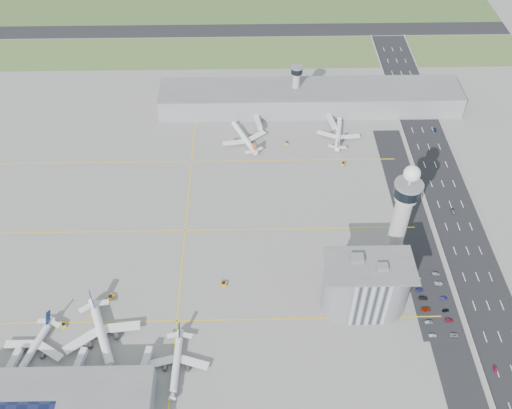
{
  "coord_description": "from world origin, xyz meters",
  "views": [
    {
      "loc": [
        -4.36,
        -188.65,
        236.2
      ],
      "look_at": [
        0.0,
        35.0,
        15.0
      ],
      "focal_mm": 40.0,
      "sensor_mm": 36.0,
      "label": 1
    }
  ],
  "objects_px": {
    "car_lot_0": "(433,335)",
    "car_lot_1": "(429,322)",
    "airplane_near_b": "(101,333)",
    "car_lot_10": "(439,283)",
    "car_lot_4": "(419,290)",
    "car_hw_1": "(453,211)",
    "jet_bridge_far_0": "(256,118)",
    "tug_5": "(343,163)",
    "tug_4": "(287,143)",
    "jet_bridge_near_2": "(142,377)",
    "airplane_far_b": "(339,131)",
    "tug_0": "(64,325)",
    "car_lot_6": "(454,335)",
    "admin_building": "(366,286)",
    "jet_bridge_near_1": "(74,378)",
    "car_lot_11": "(436,274)",
    "airplane_far_a": "(244,135)",
    "tug_2": "(111,297)",
    "car_lot_3": "(423,298)",
    "car_hw_2": "(435,130)",
    "jet_bridge_far_1": "(329,117)",
    "car_lot_9": "(444,298)",
    "airplane_near_c": "(176,362)",
    "car_lot_7": "(449,320)",
    "tug_1": "(93,314)",
    "car_lot_8": "(446,310)",
    "airplane_near_a": "(32,347)",
    "car_lot_5": "(418,278)",
    "car_lot_2": "(426,309)",
    "jet_bridge_near_0": "(6,379)",
    "tug_3": "(224,284)",
    "secondary_tower": "(296,83)",
    "car_hw_4": "(395,82)"
  },
  "relations": [
    {
      "from": "tug_4",
      "to": "jet_bridge_near_2",
      "type": "bearing_deg",
      "value": 80.23
    },
    {
      "from": "jet_bridge_far_0",
      "to": "car_lot_0",
      "type": "relative_size",
      "value": 3.65
    },
    {
      "from": "tug_3",
      "to": "car_lot_6",
      "type": "xyz_separation_m",
      "value": [
        110.97,
        -32.56,
        -0.35
      ]
    },
    {
      "from": "tug_0",
      "to": "car_lot_3",
      "type": "distance_m",
      "value": 178.31
    },
    {
      "from": "airplane_far_b",
      "to": "car_lot_5",
      "type": "distance_m",
      "value": 123.28
    },
    {
      "from": "car_lot_1",
      "to": "car_lot_8",
      "type": "relative_size",
      "value": 1.15
    },
    {
      "from": "airplane_near_c",
      "to": "jet_bridge_far_1",
      "type": "height_order",
      "value": "airplane_near_c"
    },
    {
      "from": "tug_1",
      "to": "car_lot_8",
      "type": "height_order",
      "value": "tug_1"
    },
    {
      "from": "jet_bridge_near_1",
      "to": "car_lot_11",
      "type": "height_order",
      "value": "jet_bridge_near_1"
    },
    {
      "from": "airplane_far_a",
      "to": "car_lot_0",
      "type": "xyz_separation_m",
      "value": [
        89.34,
        -151.61,
        -4.48
      ]
    },
    {
      "from": "airplane_near_b",
      "to": "car_lot_10",
      "type": "height_order",
      "value": "airplane_near_b"
    },
    {
      "from": "airplane_near_c",
      "to": "jet_bridge_far_1",
      "type": "distance_m",
      "value": 207.78
    },
    {
      "from": "jet_bridge_far_1",
      "to": "car_hw_2",
      "type": "height_order",
      "value": "jet_bridge_far_1"
    },
    {
      "from": "car_lot_0",
      "to": "car_lot_1",
      "type": "distance_m",
      "value": 7.48
    },
    {
      "from": "jet_bridge_far_0",
      "to": "car_hw_1",
      "type": "bearing_deg",
      "value": 41.36
    },
    {
      "from": "airplane_near_c",
      "to": "car_lot_7",
      "type": "height_order",
      "value": "airplane_near_c"
    },
    {
      "from": "admin_building",
      "to": "jet_bridge_far_0",
      "type": "xyz_separation_m",
      "value": [
        -49.99,
        154.0,
        -12.45
      ]
    },
    {
      "from": "jet_bridge_near_0",
      "to": "tug_3",
      "type": "xyz_separation_m",
      "value": [
        95.4,
        52.59,
        -1.9
      ]
    },
    {
      "from": "car_lot_2",
      "to": "car_hw_2",
      "type": "distance_m",
      "value": 150.55
    },
    {
      "from": "jet_bridge_near_1",
      "to": "car_lot_11",
      "type": "xyz_separation_m",
      "value": [
        176.77,
        57.09,
        -2.21
      ]
    },
    {
      "from": "jet_bridge_near_2",
      "to": "car_lot_10",
      "type": "distance_m",
      "value": 155.1
    },
    {
      "from": "tug_4",
      "to": "car_hw_4",
      "type": "height_order",
      "value": "tug_4"
    },
    {
      "from": "tug_5",
      "to": "car_lot_4",
      "type": "relative_size",
      "value": 0.8
    },
    {
      "from": "car_lot_4",
      "to": "car_hw_1",
      "type": "height_order",
      "value": "car_lot_4"
    },
    {
      "from": "car_lot_1",
      "to": "car_hw_4",
      "type": "relative_size",
      "value": 1.11
    },
    {
      "from": "car_hw_2",
      "to": "car_lot_9",
      "type": "bearing_deg",
      "value": -92.02
    },
    {
      "from": "tug_2",
      "to": "car_lot_0",
      "type": "bearing_deg",
      "value": 17.27
    },
    {
      "from": "airplane_far_b",
      "to": "jet_bridge_far_0",
      "type": "bearing_deg",
      "value": 81.57
    },
    {
      "from": "car_lot_9",
      "to": "car_lot_11",
      "type": "height_order",
      "value": "car_lot_11"
    },
    {
      "from": "admin_building",
      "to": "jet_bridge_near_1",
      "type": "distance_m",
      "value": 141.07
    },
    {
      "from": "airplane_far_b",
      "to": "car_hw_1",
      "type": "distance_m",
      "value": 92.52
    },
    {
      "from": "airplane_far_b",
      "to": "tug_0",
      "type": "height_order",
      "value": "airplane_far_b"
    },
    {
      "from": "jet_bridge_near_1",
      "to": "tug_4",
      "type": "bearing_deg",
      "value": -21.95
    },
    {
      "from": "airplane_near_a",
      "to": "car_lot_8",
      "type": "distance_m",
      "value": 198.8
    },
    {
      "from": "jet_bridge_far_0",
      "to": "tug_5",
      "type": "bearing_deg",
      "value": 39.25
    },
    {
      "from": "airplane_near_b",
      "to": "car_lot_6",
      "type": "height_order",
      "value": "airplane_near_b"
    },
    {
      "from": "airplane_near_a",
      "to": "car_lot_7",
      "type": "relative_size",
      "value": 8.55
    },
    {
      "from": "car_lot_10",
      "to": "car_hw_4",
      "type": "distance_m",
      "value": 189.15
    },
    {
      "from": "airplane_near_a",
      "to": "car_lot_5",
      "type": "xyz_separation_m",
      "value": [
        188.52,
        39.9,
        -4.43
      ]
    },
    {
      "from": "car_lot_7",
      "to": "car_lot_8",
      "type": "distance_m",
      "value": 5.68
    },
    {
      "from": "tug_4",
      "to": "car_lot_11",
      "type": "bearing_deg",
      "value": 137.23
    },
    {
      "from": "jet_bridge_far_1",
      "to": "car_lot_11",
      "type": "distance_m",
      "value": 142.2
    },
    {
      "from": "car_lot_0",
      "to": "car_hw_2",
      "type": "bearing_deg",
      "value": -13.34
    },
    {
      "from": "car_lot_0",
      "to": "car_lot_4",
      "type": "relative_size",
      "value": 0.99
    },
    {
      "from": "airplane_near_c",
      "to": "car_lot_7",
      "type": "xyz_separation_m",
      "value": [
        131.0,
        22.69,
        -4.36
      ]
    },
    {
      "from": "airplane_far_a",
      "to": "car_lot_5",
      "type": "relative_size",
      "value": 11.07
    },
    {
      "from": "jet_bridge_far_1",
      "to": "car_lot_8",
      "type": "bearing_deg",
      "value": 4.4
    },
    {
      "from": "secondary_tower",
      "to": "car_lot_2",
      "type": "height_order",
      "value": "secondary_tower"
    },
    {
      "from": "car_lot_4",
      "to": "tug_4",
      "type": "bearing_deg",
      "value": 26.63
    },
    {
      "from": "airplane_far_a",
      "to": "tug_2",
      "type": "bearing_deg",
      "value": 127.9
    }
  ]
}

